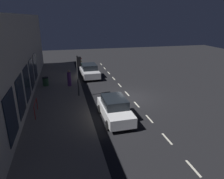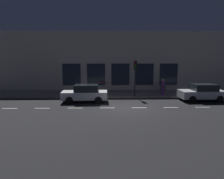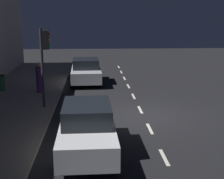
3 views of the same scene
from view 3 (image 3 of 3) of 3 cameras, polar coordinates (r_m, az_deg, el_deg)
ground_plane at (r=14.15m, az=5.64°, el=-4.78°), size 60.00×60.00×0.00m
lane_centre_line at (r=15.09m, az=5.06°, el=-3.61°), size 0.12×27.20×0.01m
traffic_light at (r=14.78m, az=-11.98°, el=6.56°), size 0.47×0.32×3.63m
parked_car_0 at (r=20.95m, az=-4.67°, el=3.28°), size 2.06×4.16×1.58m
parked_car_1 at (r=10.31m, az=-4.45°, el=-6.96°), size 1.88×4.12×1.58m
pedestrian_0 at (r=18.13m, az=-12.81°, el=1.91°), size 0.43×0.43×1.67m
trash_bin at (r=19.33m, az=-19.42°, el=1.18°), size 0.61×0.61×0.89m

